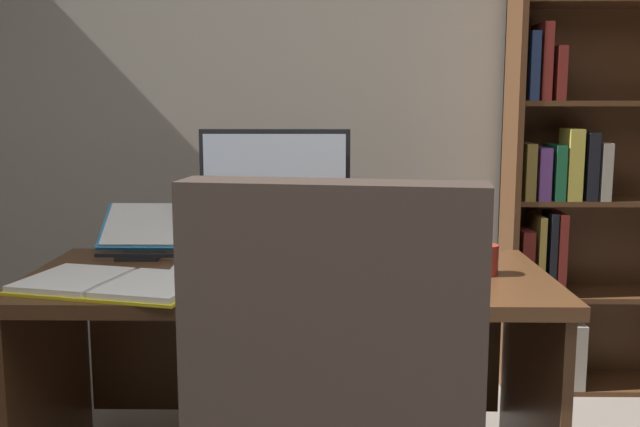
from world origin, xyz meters
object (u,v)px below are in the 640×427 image
monitor (275,193)px  notepad (198,266)px  keyboard (266,280)px  computer_mouse (371,277)px  open_binder (113,283)px  coffee_mug (485,260)px  pen (204,264)px  laptop (414,242)px  desk (290,328)px  reading_stand_with_book (145,230)px  bookshelf (583,163)px

monitor → notepad: (-0.23, -0.17, -0.21)m
keyboard → computer_mouse: bearing=0.0°
keyboard → open_binder: size_ratio=0.74×
monitor → coffee_mug: size_ratio=5.41×
keyboard → pen: size_ratio=3.00×
laptop → computer_mouse: size_ratio=3.35×
desk → open_binder: (-0.48, -0.25, 0.21)m
desk → reading_stand_with_book: 0.61m
bookshelf → laptop: size_ratio=5.86×
laptop → reading_stand_with_book: 0.91m
coffee_mug → monitor: bearing=159.6°
bookshelf → computer_mouse: bookshelf is taller
computer_mouse → notepad: size_ratio=0.50×
desk → coffee_mug: 0.64m
computer_mouse → open_binder: bearing=-176.1°
desk → bookshelf: (1.18, 0.83, 0.46)m
monitor → keyboard: monitor is taller
open_binder → pen: size_ratio=4.03×
desk → pen: bearing=-178.0°
monitor → reading_stand_with_book: size_ratio=1.63×
reading_stand_with_book → keyboard: bearing=-42.7°
reading_stand_with_book → open_binder: size_ratio=0.54×
open_binder → pen: 0.32m
monitor → open_binder: bearing=-136.1°
keyboard → pen: keyboard is taller
laptop → keyboard: laptop is taller
desk → monitor: (-0.06, 0.16, 0.41)m
notepad → coffee_mug: size_ratio=2.29×
bookshelf → open_binder: bearing=-146.9°
computer_mouse → open_binder: size_ratio=0.18×
desk → keyboard: keyboard is taller
desk → keyboard: 0.30m
bookshelf → laptop: (-0.78, -0.67, -0.21)m
computer_mouse → pen: computer_mouse is taller
reading_stand_with_book → coffee_mug: 1.14m
bookshelf → laptop: bookshelf is taller
keyboard → coffee_mug: (0.65, 0.12, 0.03)m
laptop → coffee_mug: 0.31m
pen → coffee_mug: coffee_mug is taller
desk → reading_stand_with_book: bearing=157.2°
monitor → laptop: size_ratio=1.42×
notepad → pen: (0.02, 0.00, 0.01)m
pen → coffee_mug: bearing=-4.8°
laptop → keyboard: 0.59m
laptop → desk: bearing=-158.2°
reading_stand_with_book → coffee_mug: bearing=-15.0°
computer_mouse → keyboard: bearing=180.0°
open_binder → desk: bearing=41.1°
computer_mouse → open_binder: 0.73m
reading_stand_with_book → open_binder: (0.02, -0.46, -0.07)m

